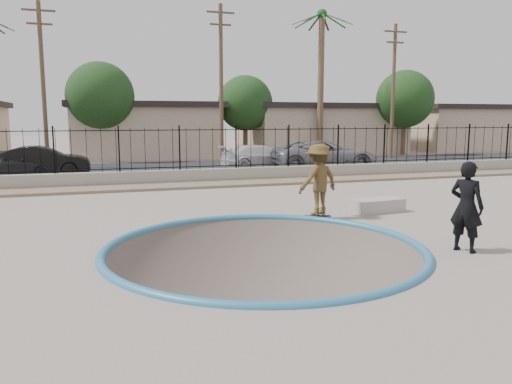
{
  "coord_description": "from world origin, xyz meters",
  "views": [
    {
      "loc": [
        -3.39,
        -11.0,
        2.83
      ],
      "look_at": [
        0.77,
        2.0,
        0.78
      ],
      "focal_mm": 35.0,
      "sensor_mm": 36.0,
      "label": 1
    }
  ],
  "objects_px": {
    "concrete_ledge": "(377,205)",
    "car_b": "(42,161)",
    "car_d": "(324,155)",
    "skater": "(318,183)",
    "videographer": "(467,207)",
    "car_c": "(261,157)",
    "skateboard": "(318,216)",
    "car_a": "(13,163)"
  },
  "relations": [
    {
      "from": "concrete_ledge",
      "to": "car_b",
      "type": "xyz_separation_m",
      "value": [
        -10.51,
        12.78,
        0.56
      ]
    },
    {
      "from": "car_b",
      "to": "car_d",
      "type": "height_order",
      "value": "car_d"
    },
    {
      "from": "skater",
      "to": "car_d",
      "type": "height_order",
      "value": "skater"
    },
    {
      "from": "skater",
      "to": "car_d",
      "type": "relative_size",
      "value": 0.35
    },
    {
      "from": "skater",
      "to": "concrete_ledge",
      "type": "xyz_separation_m",
      "value": [
        2.09,
        0.26,
        -0.8
      ]
    },
    {
      "from": "car_d",
      "to": "videographer",
      "type": "bearing_deg",
      "value": 169.96
    },
    {
      "from": "skater",
      "to": "car_d",
      "type": "distance_m",
      "value": 13.01
    },
    {
      "from": "videographer",
      "to": "car_d",
      "type": "xyz_separation_m",
      "value": [
        4.27,
        15.9,
        -0.14
      ]
    },
    {
      "from": "skater",
      "to": "car_c",
      "type": "distance_m",
      "value": 13.55
    },
    {
      "from": "skater",
      "to": "skateboard",
      "type": "height_order",
      "value": "skater"
    },
    {
      "from": "skater",
      "to": "videographer",
      "type": "relative_size",
      "value": 1.03
    },
    {
      "from": "videographer",
      "to": "car_d",
      "type": "bearing_deg",
      "value": -41.68
    },
    {
      "from": "skateboard",
      "to": "videographer",
      "type": "distance_m",
      "value": 4.56
    },
    {
      "from": "videographer",
      "to": "car_c",
      "type": "xyz_separation_m",
      "value": [
        1.23,
        17.5,
        -0.28
      ]
    },
    {
      "from": "car_d",
      "to": "skater",
      "type": "bearing_deg",
      "value": 158.81
    },
    {
      "from": "car_d",
      "to": "skateboard",
      "type": "bearing_deg",
      "value": 158.81
    },
    {
      "from": "skater",
      "to": "car_b",
      "type": "relative_size",
      "value": 0.46
    },
    {
      "from": "car_b",
      "to": "car_c",
      "type": "bearing_deg",
      "value": -87.85
    },
    {
      "from": "skateboard",
      "to": "concrete_ledge",
      "type": "xyz_separation_m",
      "value": [
        2.09,
        0.26,
        0.15
      ]
    },
    {
      "from": "car_a",
      "to": "car_b",
      "type": "relative_size",
      "value": 0.91
    },
    {
      "from": "skater",
      "to": "car_a",
      "type": "distance_m",
      "value": 16.16
    },
    {
      "from": "videographer",
      "to": "concrete_ledge",
      "type": "xyz_separation_m",
      "value": [
        0.62,
        4.49,
        -0.77
      ]
    },
    {
      "from": "car_b",
      "to": "car_d",
      "type": "relative_size",
      "value": 0.77
    },
    {
      "from": "car_b",
      "to": "concrete_ledge",
      "type": "bearing_deg",
      "value": -139.62
    },
    {
      "from": "car_a",
      "to": "car_d",
      "type": "bearing_deg",
      "value": -98.99
    },
    {
      "from": "videographer",
      "to": "skateboard",
      "type": "bearing_deg",
      "value": -7.41
    },
    {
      "from": "concrete_ledge",
      "to": "car_d",
      "type": "bearing_deg",
      "value": 72.24
    },
    {
      "from": "skateboard",
      "to": "videographer",
      "type": "bearing_deg",
      "value": -54.84
    },
    {
      "from": "car_c",
      "to": "concrete_ledge",
      "type": "bearing_deg",
      "value": 174.52
    },
    {
      "from": "videographer",
      "to": "car_d",
      "type": "distance_m",
      "value": 16.46
    },
    {
      "from": "videographer",
      "to": "car_c",
      "type": "height_order",
      "value": "videographer"
    },
    {
      "from": "skater",
      "to": "car_c",
      "type": "xyz_separation_m",
      "value": [
        2.7,
        13.28,
        -0.32
      ]
    },
    {
      "from": "car_a",
      "to": "car_c",
      "type": "height_order",
      "value": "car_a"
    },
    {
      "from": "videographer",
      "to": "concrete_ledge",
      "type": "relative_size",
      "value": 1.21
    },
    {
      "from": "car_a",
      "to": "skater",
      "type": "bearing_deg",
      "value": -147.5
    },
    {
      "from": "concrete_ledge",
      "to": "skater",
      "type": "bearing_deg",
      "value": -172.77
    },
    {
      "from": "concrete_ledge",
      "to": "car_a",
      "type": "relative_size",
      "value": 0.4
    },
    {
      "from": "concrete_ledge",
      "to": "car_c",
      "type": "xyz_separation_m",
      "value": [
        0.61,
        13.01,
        0.48
      ]
    },
    {
      "from": "skateboard",
      "to": "car_b",
      "type": "relative_size",
      "value": 0.18
    },
    {
      "from": "car_a",
      "to": "car_d",
      "type": "relative_size",
      "value": 0.7
    },
    {
      "from": "car_c",
      "to": "skateboard",
      "type": "bearing_deg",
      "value": 165.72
    },
    {
      "from": "car_c",
      "to": "skater",
      "type": "bearing_deg",
      "value": 165.72
    }
  ]
}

